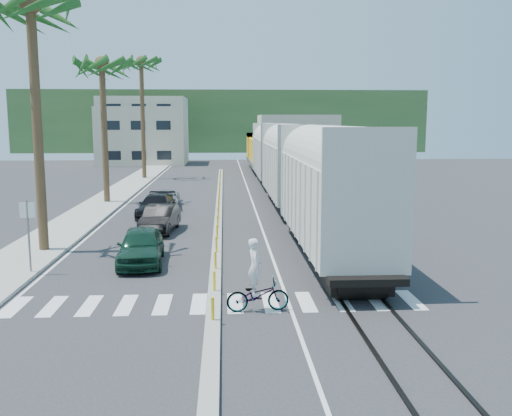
# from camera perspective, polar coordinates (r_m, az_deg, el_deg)

# --- Properties ---
(ground) EXTENTS (140.00, 140.00, 0.00)m
(ground) POSITION_cam_1_polar(r_m,az_deg,el_deg) (21.26, -4.14, -7.83)
(ground) COLOR #28282B
(ground) RESTS_ON ground
(sidewalk) EXTENTS (3.00, 90.00, 0.15)m
(sidewalk) POSITION_cam_1_polar(r_m,az_deg,el_deg) (46.62, -14.18, 1.07)
(sidewalk) COLOR gray
(sidewalk) RESTS_ON ground
(rails) EXTENTS (1.56, 100.00, 0.06)m
(rails) POSITION_cam_1_polar(r_m,az_deg,el_deg) (48.97, 2.21, 1.63)
(rails) COLOR black
(rails) RESTS_ON ground
(median) EXTENTS (0.45, 60.00, 0.85)m
(median) POSITION_cam_1_polar(r_m,az_deg,el_deg) (40.78, -3.72, 0.27)
(median) COLOR gray
(median) RESTS_ON ground
(crosswalk) EXTENTS (14.00, 2.20, 0.01)m
(crosswalk) POSITION_cam_1_polar(r_m,az_deg,el_deg) (19.35, -4.23, -9.50)
(crosswalk) COLOR silver
(crosswalk) RESTS_ON ground
(lane_markings) EXTENTS (9.42, 90.00, 0.01)m
(lane_markings) POSITION_cam_1_polar(r_m,az_deg,el_deg) (45.85, -6.36, 1.06)
(lane_markings) COLOR silver
(lane_markings) RESTS_ON ground
(freight_train) EXTENTS (3.00, 60.94, 5.85)m
(freight_train) POSITION_cam_1_polar(r_m,az_deg,el_deg) (45.44, 2.63, 4.72)
(freight_train) COLOR beige
(freight_train) RESTS_ON ground
(palm_trees) EXTENTS (3.50, 37.20, 13.75)m
(palm_trees) POSITION_cam_1_polar(r_m,az_deg,el_deg) (44.16, -14.76, 14.60)
(palm_trees) COLOR brown
(palm_trees) RESTS_ON ground
(street_sign) EXTENTS (0.60, 0.08, 3.00)m
(street_sign) POSITION_cam_1_polar(r_m,az_deg,el_deg) (24.00, -21.83, -1.69)
(street_sign) COLOR slate
(street_sign) RESTS_ON ground
(buildings) EXTENTS (38.00, 27.00, 10.00)m
(buildings) POSITION_cam_1_polar(r_m,az_deg,el_deg) (92.30, -7.52, 7.56)
(buildings) COLOR beige
(buildings) RESTS_ON ground
(hillside) EXTENTS (80.00, 20.00, 12.00)m
(hillside) POSITION_cam_1_polar(r_m,az_deg,el_deg) (120.38, -3.45, 8.64)
(hillside) COLOR #385628
(hillside) RESTS_ON ground
(car_lead) EXTENTS (2.46, 4.84, 1.56)m
(car_lead) POSITION_cam_1_polar(r_m,az_deg,el_deg) (24.76, -11.43, -3.74)
(car_lead) COLOR #113323
(car_lead) RESTS_ON ground
(car_second) EXTENTS (2.41, 4.76, 1.47)m
(car_second) POSITION_cam_1_polar(r_m,az_deg,el_deg) (31.71, -9.57, -1.07)
(car_second) COLOR black
(car_second) RESTS_ON ground
(car_third) EXTENTS (2.66, 5.19, 1.43)m
(car_third) POSITION_cam_1_polar(r_m,az_deg,el_deg) (36.65, -9.93, 0.20)
(car_third) COLOR black
(car_third) RESTS_ON ground
(car_rear) EXTENTS (2.43, 4.55, 1.21)m
(car_rear) POSITION_cam_1_polar(r_m,az_deg,el_deg) (40.70, -9.12, 0.90)
(car_rear) COLOR #9DA0A2
(car_rear) RESTS_ON ground
(cyclist) EXTENTS (1.08, 2.14, 2.38)m
(cyclist) POSITION_cam_1_polar(r_m,az_deg,el_deg) (18.35, 0.10, -8.01)
(cyclist) COLOR #9EA0A5
(cyclist) RESTS_ON ground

